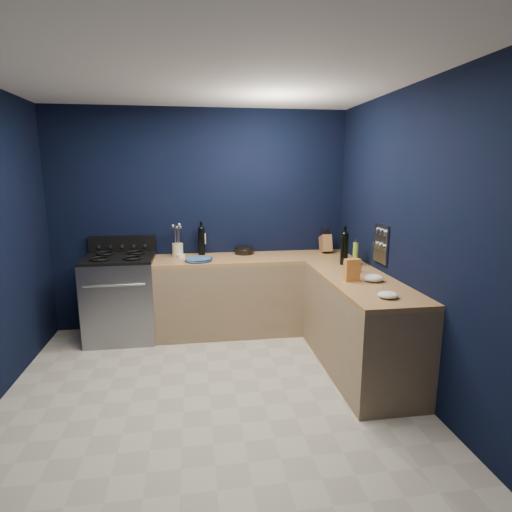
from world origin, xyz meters
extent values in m
cube|color=#B1AD9B|center=(0.00, 0.00, -0.01)|extent=(3.50, 3.50, 0.02)
cube|color=silver|center=(0.00, 0.00, 2.61)|extent=(3.50, 3.50, 0.02)
cube|color=black|center=(0.00, 1.76, 1.30)|extent=(3.50, 0.02, 2.60)
cube|color=black|center=(1.76, 0.00, 1.30)|extent=(0.02, 3.50, 2.60)
cube|color=black|center=(0.00, -1.76, 1.30)|extent=(3.50, 0.02, 2.60)
cube|color=#886E4E|center=(0.60, 1.44, 0.43)|extent=(2.30, 0.63, 0.86)
cube|color=brown|center=(0.60, 1.44, 0.88)|extent=(2.30, 0.63, 0.04)
cube|color=#886E4E|center=(1.44, 0.29, 0.43)|extent=(0.63, 1.67, 0.86)
cube|color=brown|center=(1.44, 0.29, 0.88)|extent=(0.63, 1.67, 0.04)
cube|color=gray|center=(-0.93, 1.42, 0.46)|extent=(0.76, 0.66, 0.92)
cube|color=black|center=(-0.93, 1.10, 0.45)|extent=(0.59, 0.02, 0.42)
cube|color=black|center=(-0.93, 1.42, 0.94)|extent=(0.76, 0.66, 0.03)
cube|color=black|center=(-0.93, 1.72, 1.04)|extent=(0.76, 0.06, 0.20)
cube|color=gray|center=(1.74, 0.55, 1.18)|extent=(0.02, 0.28, 0.38)
cube|color=white|center=(0.00, 1.74, 1.08)|extent=(0.09, 0.02, 0.13)
cylinder|color=#305A95|center=(-0.05, 1.29, 0.92)|extent=(0.39, 0.39, 0.04)
cylinder|color=white|center=(-0.25, 1.51, 0.92)|extent=(0.11, 0.11, 0.04)
cylinder|color=beige|center=(-0.29, 1.58, 0.98)|extent=(0.15, 0.15, 0.16)
cylinder|color=black|center=(-0.01, 1.65, 1.06)|extent=(0.10, 0.10, 0.32)
cylinder|color=black|center=(0.50, 1.62, 0.94)|extent=(0.30, 0.30, 0.09)
cube|color=brown|center=(1.50, 1.58, 1.00)|extent=(0.12, 0.25, 0.26)
cylinder|color=black|center=(1.49, 0.89, 1.07)|extent=(0.11, 0.11, 0.33)
cylinder|color=#84B034|center=(1.59, 0.84, 1.02)|extent=(0.06, 0.06, 0.25)
cylinder|color=olive|center=(1.52, 0.55, 0.95)|extent=(0.06, 0.06, 0.10)
cylinder|color=olive|center=(1.40, 0.62, 0.95)|extent=(0.06, 0.06, 0.09)
cube|color=#B3283C|center=(1.32, 0.24, 1.00)|extent=(0.15, 0.08, 0.21)
ellipsoid|color=white|center=(1.51, 0.19, 0.93)|extent=(0.19, 0.16, 0.06)
ellipsoid|color=white|center=(1.41, -0.30, 0.92)|extent=(0.19, 0.17, 0.05)
camera|label=1|loc=(-0.09, -3.28, 1.90)|focal=29.22mm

